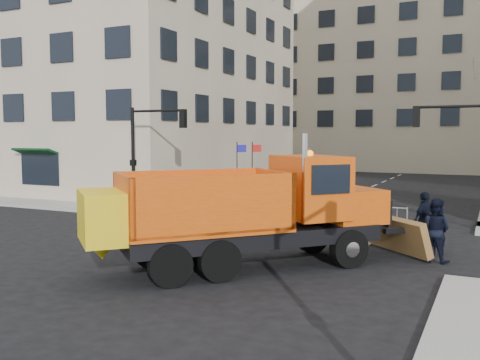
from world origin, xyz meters
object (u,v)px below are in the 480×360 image
at_px(plow_truck, 243,209).
at_px(cop_c, 425,220).
at_px(cop_a, 438,230).
at_px(worker, 191,198).
at_px(cop_b, 435,230).
at_px(newspaper_box, 381,208).

distance_m(plow_truck, cop_c, 7.18).
distance_m(cop_a, cop_c, 1.15).
bearing_deg(cop_a, cop_c, -103.45).
bearing_deg(worker, cop_a, -56.05).
bearing_deg(cop_b, worker, -3.17).
bearing_deg(cop_b, plow_truck, 49.37).
bearing_deg(cop_b, cop_a, -74.29).
distance_m(cop_b, worker, 11.92).
height_order(cop_c, newspaper_box, cop_c).
height_order(plow_truck, cop_b, plow_truck).
bearing_deg(plow_truck, cop_a, -6.63).
relative_size(cop_a, cop_c, 0.84).
height_order(cop_b, cop_c, cop_b).
distance_m(cop_b, newspaper_box, 7.42).
xyz_separation_m(cop_a, worker, (-11.28, 2.79, 0.20)).
height_order(cop_b, newspaper_box, cop_b).
relative_size(cop_a, cop_b, 0.83).
xyz_separation_m(plow_truck, cop_b, (5.12, 3.41, -0.79)).
height_order(worker, newspaper_box, worker).
bearing_deg(worker, cop_c, -51.63).
bearing_deg(cop_c, worker, -71.40).
relative_size(cop_b, cop_c, 1.01).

